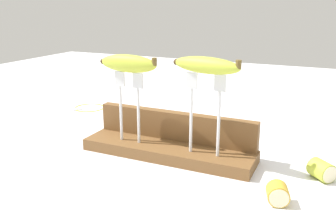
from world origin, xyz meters
name	(u,v)px	position (x,y,z in m)	size (l,w,h in m)	color
ground_plane	(168,156)	(0.00, 0.00, 0.00)	(3.00, 3.00, 0.00)	silver
wooden_board	(168,150)	(0.00, 0.00, 0.01)	(0.42, 0.11, 0.03)	brown
board_backstop	(175,126)	(0.00, 0.04, 0.06)	(0.41, 0.03, 0.07)	brown
fork_stand_left	(129,101)	(-0.10, -0.01, 0.13)	(0.08, 0.01, 0.17)	silver
fork_stand_right	(205,107)	(0.10, -0.01, 0.14)	(0.09, 0.01, 0.18)	silver
banana_raised_left	(128,63)	(-0.10, -0.01, 0.22)	(0.16, 0.04, 0.04)	#B2C138
banana_raised_right	(206,65)	(0.10, -0.01, 0.23)	(0.17, 0.07, 0.04)	#B2C138
fork_fallen_near	(65,110)	(-0.48, 0.20, 0.00)	(0.12, 0.13, 0.01)	silver
banana_chunk_near	(278,194)	(0.28, -0.12, 0.02)	(0.05, 0.05, 0.04)	gold
banana_chunk_far	(322,170)	(0.35, 0.02, 0.02)	(0.06, 0.06, 0.04)	#B2C138
wire_coil	(89,107)	(-0.43, 0.27, 0.00)	(0.11, 0.11, 0.00)	gold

